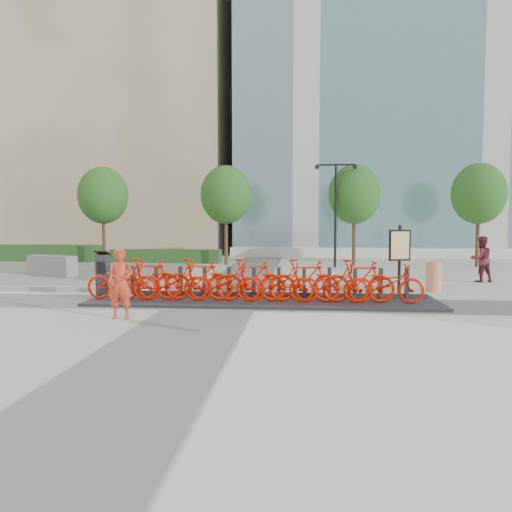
# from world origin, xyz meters

# --- Properties ---
(ground) EXTENTS (120.00, 120.00, 0.00)m
(ground) POSITION_xyz_m (0.00, 0.00, 0.00)
(ground) COLOR beige
(tan_building) EXTENTS (26.00, 16.00, 30.00)m
(tan_building) POSITION_xyz_m (-16.00, 26.00, 15.00)
(tan_building) COLOR beige
(tan_building) RESTS_ON ground
(glass_building) EXTENTS (32.00, 16.00, 24.00)m
(glass_building) POSITION_xyz_m (14.00, 26.00, 12.00)
(glass_building) COLOR teal
(glass_building) RESTS_ON ground
(gravel_patch) EXTENTS (14.00, 14.00, 0.00)m
(gravel_patch) POSITION_xyz_m (-10.00, 7.00, 0.01)
(gravel_patch) COLOR slate
(gravel_patch) RESTS_ON ground
(hedge_a) EXTENTS (10.00, 1.40, 0.90)m
(hedge_a) POSITION_xyz_m (-14.00, 13.50, 0.45)
(hedge_a) COLOR #295121
(hedge_a) RESTS_ON ground
(hedge_b) EXTENTS (6.00, 1.20, 0.70)m
(hedge_b) POSITION_xyz_m (-5.00, 13.20, 0.35)
(hedge_b) COLOR #295121
(hedge_b) RESTS_ON ground
(tree_0) EXTENTS (2.60, 2.60, 5.10)m
(tree_0) POSITION_xyz_m (-8.00, 12.00, 3.59)
(tree_0) COLOR brown
(tree_0) RESTS_ON ground
(tree_1) EXTENTS (2.60, 2.60, 5.10)m
(tree_1) POSITION_xyz_m (-1.50, 12.00, 3.59)
(tree_1) COLOR brown
(tree_1) RESTS_ON ground
(tree_2) EXTENTS (2.60, 2.60, 5.10)m
(tree_2) POSITION_xyz_m (5.00, 12.00, 3.59)
(tree_2) COLOR brown
(tree_2) RESTS_ON ground
(tree_3) EXTENTS (2.60, 2.60, 5.10)m
(tree_3) POSITION_xyz_m (11.00, 12.00, 3.59)
(tree_3) COLOR brown
(tree_3) RESTS_ON ground
(streetlamp) EXTENTS (2.00, 0.20, 5.00)m
(streetlamp) POSITION_xyz_m (4.00, 11.00, 3.13)
(streetlamp) COLOR black
(streetlamp) RESTS_ON ground
(dock_pad) EXTENTS (9.60, 2.40, 0.08)m
(dock_pad) POSITION_xyz_m (1.30, 0.30, 0.04)
(dock_pad) COLOR #28282C
(dock_pad) RESTS_ON ground
(dock_rail_posts) EXTENTS (8.02, 0.50, 0.85)m
(dock_rail_posts) POSITION_xyz_m (1.36, 0.77, 0.51)
(dock_rail_posts) COLOR #2F2F34
(dock_rail_posts) RESTS_ON dock_pad
(bike_0) EXTENTS (1.97, 0.69, 1.04)m
(bike_0) POSITION_xyz_m (-2.60, -0.05, 0.60)
(bike_0) COLOR red
(bike_0) RESTS_ON dock_pad
(bike_1) EXTENTS (1.91, 0.54, 1.15)m
(bike_1) POSITION_xyz_m (-1.88, -0.05, 0.65)
(bike_1) COLOR red
(bike_1) RESTS_ON dock_pad
(bike_2) EXTENTS (1.97, 0.69, 1.04)m
(bike_2) POSITION_xyz_m (-1.16, -0.05, 0.60)
(bike_2) COLOR red
(bike_2) RESTS_ON dock_pad
(bike_3) EXTENTS (1.91, 0.54, 1.15)m
(bike_3) POSITION_xyz_m (-0.44, -0.05, 0.65)
(bike_3) COLOR red
(bike_3) RESTS_ON dock_pad
(bike_4) EXTENTS (1.97, 0.69, 1.04)m
(bike_4) POSITION_xyz_m (0.28, -0.05, 0.60)
(bike_4) COLOR red
(bike_4) RESTS_ON dock_pad
(bike_5) EXTENTS (1.91, 0.54, 1.15)m
(bike_5) POSITION_xyz_m (1.00, -0.05, 0.65)
(bike_5) COLOR red
(bike_5) RESTS_ON dock_pad
(bike_6) EXTENTS (1.97, 0.69, 1.04)m
(bike_6) POSITION_xyz_m (1.72, -0.05, 0.60)
(bike_6) COLOR red
(bike_6) RESTS_ON dock_pad
(bike_7) EXTENTS (1.91, 0.54, 1.15)m
(bike_7) POSITION_xyz_m (2.44, -0.05, 0.65)
(bike_7) COLOR red
(bike_7) RESTS_ON dock_pad
(bike_8) EXTENTS (1.97, 0.69, 1.04)m
(bike_8) POSITION_xyz_m (3.16, -0.05, 0.60)
(bike_8) COLOR red
(bike_8) RESTS_ON dock_pad
(bike_9) EXTENTS (1.91, 0.54, 1.15)m
(bike_9) POSITION_xyz_m (3.88, -0.05, 0.65)
(bike_9) COLOR red
(bike_9) RESTS_ON dock_pad
(bike_10) EXTENTS (1.97, 0.69, 1.04)m
(bike_10) POSITION_xyz_m (4.60, -0.05, 0.60)
(bike_10) COLOR red
(bike_10) RESTS_ON dock_pad
(kiosk) EXTENTS (0.43, 0.37, 1.32)m
(kiosk) POSITION_xyz_m (-3.38, 0.54, 0.71)
(kiosk) COLOR #2F2F34
(kiosk) RESTS_ON dock_pad
(worker_red) EXTENTS (0.61, 0.42, 1.63)m
(worker_red) POSITION_xyz_m (-1.78, -2.37, 0.82)
(worker_red) COLOR red
(worker_red) RESTS_ON ground
(pedestrian) EXTENTS (0.95, 0.81, 1.70)m
(pedestrian) POSITION_xyz_m (8.98, 5.60, 0.85)
(pedestrian) COLOR maroon
(pedestrian) RESTS_ON ground
(construction_barrel) EXTENTS (0.64, 0.64, 0.96)m
(construction_barrel) POSITION_xyz_m (6.58, 2.86, 0.48)
(construction_barrel) COLOR #FF5B09
(construction_barrel) RESTS_ON ground
(jersey_barrier) EXTENTS (2.26, 1.29, 0.84)m
(jersey_barrier) POSITION_xyz_m (-7.79, 6.05, 0.42)
(jersey_barrier) COLOR gray
(jersey_barrier) RESTS_ON ground
(map_sign) EXTENTS (0.70, 0.30, 2.13)m
(map_sign) POSITION_xyz_m (5.41, 2.42, 1.41)
(map_sign) COLOR black
(map_sign) RESTS_ON ground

